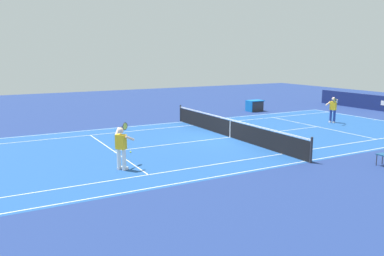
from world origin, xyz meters
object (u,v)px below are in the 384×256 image
(tennis_player_far, at_px, (333,108))
(equipment_cart_tarped, at_px, (255,106))
(tennis_ball, at_px, (131,152))
(tennis_player_near, at_px, (121,146))
(tennis_net, at_px, (230,128))

(tennis_player_far, height_order, equipment_cart_tarped, tennis_player_far)
(tennis_player_far, xyz_separation_m, tennis_ball, (14.18, 1.26, -0.90))
(tennis_player_far, bearing_deg, tennis_player_near, 13.25)
(tennis_player_far, relative_size, equipment_cart_tarped, 1.36)
(tennis_ball, bearing_deg, equipment_cart_tarped, -148.88)
(tennis_net, bearing_deg, tennis_player_near, 23.16)
(tennis_net, relative_size, tennis_player_far, 6.89)
(tennis_player_near, xyz_separation_m, equipment_cart_tarped, (-14.20, -10.21, -0.49))
(equipment_cart_tarped, bearing_deg, tennis_player_near, 35.71)
(tennis_ball, bearing_deg, tennis_player_far, -174.93)
(tennis_ball, relative_size, equipment_cart_tarped, 0.05)
(tennis_ball, distance_m, equipment_cart_tarped, 15.19)
(tennis_player_far, distance_m, equipment_cart_tarped, 6.71)
(tennis_net, distance_m, tennis_ball, 5.87)
(tennis_net, distance_m, tennis_player_far, 8.40)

